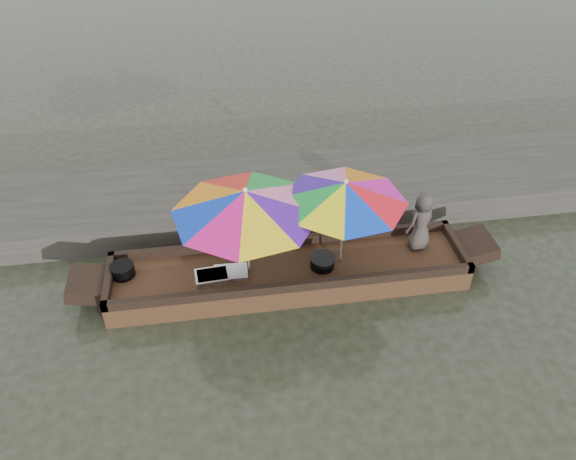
{
  "coord_description": "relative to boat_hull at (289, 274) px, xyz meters",
  "views": [
    {
      "loc": [
        -1.0,
        -6.57,
        6.28
      ],
      "look_at": [
        0.0,
        0.1,
        1.0
      ],
      "focal_mm": 35.0,
      "sensor_mm": 36.0,
      "label": 1
    }
  ],
  "objects": [
    {
      "name": "water",
      "position": [
        0.0,
        0.0,
        -0.17
      ],
      "size": [
        80.0,
        80.0,
        0.0
      ],
      "primitive_type": "plane",
      "color": "black",
      "rests_on": "ground"
    },
    {
      "name": "tray_crayfish",
      "position": [
        -1.21,
        -0.11,
        0.22
      ],
      "size": [
        0.54,
        0.4,
        0.09
      ],
      "primitive_type": "cube",
      "rotation": [
        0.0,
        0.0,
        0.07
      ],
      "color": "silver",
      "rests_on": "boat_hull"
    },
    {
      "name": "charcoal_grill",
      "position": [
        0.52,
        -0.09,
        0.26
      ],
      "size": [
        0.38,
        0.38,
        0.18
      ],
      "primitive_type": "cylinder",
      "color": "black",
      "rests_on": "boat_hull"
    },
    {
      "name": "vendor",
      "position": [
        2.17,
        0.18,
        0.69
      ],
      "size": [
        0.59,
        0.5,
        1.03
      ],
      "primitive_type": "imported",
      "rotation": [
        0.0,
        0.0,
        3.55
      ],
      "color": "#3D3532",
      "rests_on": "boat_hull"
    },
    {
      "name": "supply_bag",
      "position": [
        -0.47,
        0.45,
        0.3
      ],
      "size": [
        0.35,
        0.32,
        0.26
      ],
      "primitive_type": "cube",
      "rotation": [
        0.0,
        0.0,
        -0.42
      ],
      "color": "silver",
      "rests_on": "boat_hull"
    },
    {
      "name": "tray_scallop",
      "position": [
        -0.92,
        -0.05,
        0.21
      ],
      "size": [
        0.54,
        0.38,
        0.06
      ],
      "primitive_type": "cube",
      "rotation": [
        0.0,
        0.0,
        -0.04
      ],
      "color": "silver",
      "rests_on": "boat_hull"
    },
    {
      "name": "cooking_pot",
      "position": [
        -2.58,
        0.18,
        0.27
      ],
      "size": [
        0.37,
        0.37,
        0.19
      ],
      "primitive_type": "cylinder",
      "color": "black",
      "rests_on": "boat_hull"
    },
    {
      "name": "umbrella_bow",
      "position": [
        -0.63,
        0.0,
        0.95
      ],
      "size": [
        2.57,
        2.57,
        1.55
      ],
      "primitive_type": null,
      "rotation": [
        0.0,
        0.0,
        -0.18
      ],
      "color": "pink",
      "rests_on": "boat_hull"
    },
    {
      "name": "boat_hull",
      "position": [
        0.0,
        0.0,
        0.0
      ],
      "size": [
        5.66,
        1.2,
        0.35
      ],
      "primitive_type": "cube",
      "color": "#362011",
      "rests_on": "water"
    },
    {
      "name": "dock",
      "position": [
        0.0,
        2.2,
        0.08
      ],
      "size": [
        22.0,
        2.2,
        0.5
      ],
      "primitive_type": "cube",
      "color": "#2D2B26",
      "rests_on": "ground"
    },
    {
      "name": "umbrella_stern",
      "position": [
        0.83,
        0.0,
        0.95
      ],
      "size": [
        2.27,
        2.27,
        1.55
      ],
      "primitive_type": null,
      "rotation": [
        0.0,
        0.0,
        -0.23
      ],
      "color": "#E5149B",
      "rests_on": "boat_hull"
    }
  ]
}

